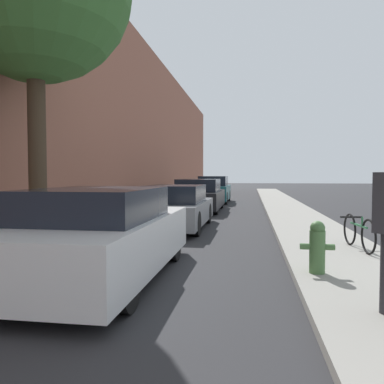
% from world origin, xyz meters
% --- Properties ---
extents(ground_plane, '(120.00, 120.00, 0.00)m').
position_xyz_m(ground_plane, '(0.00, 16.00, 0.00)').
color(ground_plane, '#28282B').
extents(sidewalk_left, '(2.00, 52.00, 0.12)m').
position_xyz_m(sidewalk_left, '(-2.90, 16.00, 0.06)').
color(sidewalk_left, gray).
rests_on(sidewalk_left, ground).
extents(sidewalk_right, '(2.00, 52.00, 0.12)m').
position_xyz_m(sidewalk_right, '(2.90, 16.00, 0.06)').
color(sidewalk_right, gray).
rests_on(sidewalk_right, ground).
extents(building_facade_left, '(0.70, 52.00, 8.15)m').
position_xyz_m(building_facade_left, '(-4.25, 16.00, 4.08)').
color(building_facade_left, '#9E604C').
rests_on(building_facade_left, ground).
extents(parked_car_white, '(1.86, 4.32, 1.38)m').
position_xyz_m(parked_car_white, '(-0.97, 6.12, 0.66)').
color(parked_car_white, black).
rests_on(parked_car_white, ground).
extents(parked_car_grey, '(1.73, 4.27, 1.28)m').
position_xyz_m(parked_car_grey, '(-0.89, 11.62, 0.61)').
color(parked_car_grey, black).
rests_on(parked_car_grey, ground).
extents(parked_car_black, '(1.91, 4.67, 1.40)m').
position_xyz_m(parked_car_black, '(-0.97, 17.17, 0.67)').
color(parked_car_black, black).
rests_on(parked_car_black, ground).
extents(parked_car_teal, '(1.72, 4.38, 1.51)m').
position_xyz_m(parked_car_teal, '(-0.83, 22.36, 0.72)').
color(parked_car_teal, black).
rests_on(parked_car_teal, ground).
extents(fire_hydrant, '(0.49, 0.23, 0.78)m').
position_xyz_m(fire_hydrant, '(2.25, 6.51, 0.52)').
color(fire_hydrant, '#47703D').
rests_on(fire_hydrant, sidewalk_right).
extents(bicycle, '(0.44, 1.61, 0.66)m').
position_xyz_m(bicycle, '(3.35, 8.49, 0.46)').
color(bicycle, black).
rests_on(bicycle, sidewalk_right).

